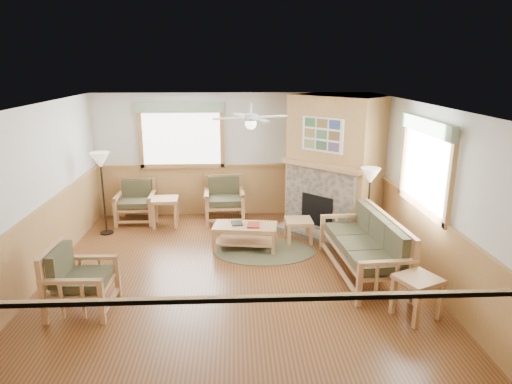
{
  "coord_description": "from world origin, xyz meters",
  "views": [
    {
      "loc": [
        0.04,
        -6.88,
        3.29
      ],
      "look_at": [
        0.4,
        0.7,
        1.15
      ],
      "focal_mm": 32.0,
      "sensor_mm": 36.0,
      "label": 1
    }
  ],
  "objects_px": {
    "floor_lamp_left": "(103,194)",
    "floor_lamp_right": "(368,209)",
    "armchair_back_right": "(224,200)",
    "coffee_table": "(245,237)",
    "end_table_chairs": "(166,212)",
    "armchair_back_left": "(136,202)",
    "footstool": "(298,230)",
    "end_table_sofa": "(417,297)",
    "sofa": "(363,246)",
    "armchair_left": "(81,279)"
  },
  "relations": [
    {
      "from": "armchair_left",
      "to": "floor_lamp_left",
      "type": "xyz_separation_m",
      "value": [
        -0.48,
        2.97,
        0.37
      ]
    },
    {
      "from": "coffee_table",
      "to": "floor_lamp_left",
      "type": "xyz_separation_m",
      "value": [
        -2.76,
        0.91,
        0.6
      ]
    },
    {
      "from": "armchair_back_left",
      "to": "footstool",
      "type": "bearing_deg",
      "value": -22.31
    },
    {
      "from": "armchair_left",
      "to": "end_table_sofa",
      "type": "distance_m",
      "value": 4.54
    },
    {
      "from": "armchair_left",
      "to": "floor_lamp_left",
      "type": "bearing_deg",
      "value": 10.69
    },
    {
      "from": "floor_lamp_left",
      "to": "floor_lamp_right",
      "type": "relative_size",
      "value": 1.08
    },
    {
      "from": "coffee_table",
      "to": "armchair_back_left",
      "type": "bearing_deg",
      "value": 153.22
    },
    {
      "from": "armchair_back_left",
      "to": "floor_lamp_left",
      "type": "relative_size",
      "value": 0.53
    },
    {
      "from": "armchair_left",
      "to": "footstool",
      "type": "distance_m",
      "value": 4.08
    },
    {
      "from": "armchair_back_left",
      "to": "end_table_chairs",
      "type": "relative_size",
      "value": 1.47
    },
    {
      "from": "armchair_left",
      "to": "coffee_table",
      "type": "height_order",
      "value": "armchair_left"
    },
    {
      "from": "armchair_back_right",
      "to": "floor_lamp_left",
      "type": "relative_size",
      "value": 0.56
    },
    {
      "from": "sofa",
      "to": "end_table_sofa",
      "type": "bearing_deg",
      "value": 11.67
    },
    {
      "from": "end_table_sofa",
      "to": "end_table_chairs",
      "type": "bearing_deg",
      "value": 135.6
    },
    {
      "from": "sofa",
      "to": "floor_lamp_left",
      "type": "relative_size",
      "value": 1.26
    },
    {
      "from": "armchair_back_right",
      "to": "end_table_sofa",
      "type": "distance_m",
      "value": 4.85
    },
    {
      "from": "end_table_chairs",
      "to": "footstool",
      "type": "distance_m",
      "value": 2.85
    },
    {
      "from": "coffee_table",
      "to": "floor_lamp_right",
      "type": "distance_m",
      "value": 2.28
    },
    {
      "from": "coffee_table",
      "to": "end_table_sofa",
      "type": "relative_size",
      "value": 1.98
    },
    {
      "from": "end_table_chairs",
      "to": "floor_lamp_left",
      "type": "height_order",
      "value": "floor_lamp_left"
    },
    {
      "from": "armchair_back_right",
      "to": "floor_lamp_left",
      "type": "height_order",
      "value": "floor_lamp_left"
    },
    {
      "from": "floor_lamp_left",
      "to": "sofa",
      "type": "bearing_deg",
      "value": -23.66
    },
    {
      "from": "armchair_left",
      "to": "sofa",
      "type": "bearing_deg",
      "value": -75.65
    },
    {
      "from": "end_table_sofa",
      "to": "footstool",
      "type": "bearing_deg",
      "value": 113.52
    },
    {
      "from": "armchair_back_right",
      "to": "floor_lamp_right",
      "type": "height_order",
      "value": "floor_lamp_right"
    },
    {
      "from": "footstool",
      "to": "sofa",
      "type": "bearing_deg",
      "value": -59.76
    },
    {
      "from": "coffee_table",
      "to": "floor_lamp_left",
      "type": "bearing_deg",
      "value": 169.85
    },
    {
      "from": "armchair_back_left",
      "to": "end_table_chairs",
      "type": "height_order",
      "value": "armchair_back_left"
    },
    {
      "from": "floor_lamp_left",
      "to": "floor_lamp_right",
      "type": "height_order",
      "value": "floor_lamp_left"
    },
    {
      "from": "armchair_back_right",
      "to": "end_table_chairs",
      "type": "bearing_deg",
      "value": -170.4
    },
    {
      "from": "armchair_left",
      "to": "end_table_sofa",
      "type": "relative_size",
      "value": 1.58
    },
    {
      "from": "footstool",
      "to": "floor_lamp_left",
      "type": "height_order",
      "value": "floor_lamp_left"
    },
    {
      "from": "sofa",
      "to": "end_table_chairs",
      "type": "bearing_deg",
      "value": -128.88
    },
    {
      "from": "armchair_back_right",
      "to": "coffee_table",
      "type": "relative_size",
      "value": 0.81
    },
    {
      "from": "sofa",
      "to": "armchair_left",
      "type": "relative_size",
      "value": 2.28
    },
    {
      "from": "coffee_table",
      "to": "floor_lamp_right",
      "type": "relative_size",
      "value": 0.75
    },
    {
      "from": "armchair_back_left",
      "to": "coffee_table",
      "type": "xyz_separation_m",
      "value": [
        2.31,
        -1.61,
        -0.21
      ]
    },
    {
      "from": "sofa",
      "to": "coffee_table",
      "type": "xyz_separation_m",
      "value": [
        -1.86,
        1.11,
        -0.25
      ]
    },
    {
      "from": "sofa",
      "to": "end_table_sofa",
      "type": "distance_m",
      "value": 1.41
    },
    {
      "from": "armchair_back_right",
      "to": "coffee_table",
      "type": "distance_m",
      "value": 1.67
    },
    {
      "from": "armchair_back_left",
      "to": "armchair_back_right",
      "type": "relative_size",
      "value": 0.94
    },
    {
      "from": "end_table_chairs",
      "to": "floor_lamp_right",
      "type": "bearing_deg",
      "value": -20.87
    },
    {
      "from": "floor_lamp_left",
      "to": "floor_lamp_right",
      "type": "distance_m",
      "value": 5.08
    },
    {
      "from": "sofa",
      "to": "armchair_back_left",
      "type": "xyz_separation_m",
      "value": [
        -4.16,
        2.72,
        -0.04
      ]
    },
    {
      "from": "armchair_back_left",
      "to": "floor_lamp_left",
      "type": "distance_m",
      "value": 0.92
    },
    {
      "from": "armchair_back_left",
      "to": "coffee_table",
      "type": "height_order",
      "value": "armchair_back_left"
    },
    {
      "from": "sofa",
      "to": "armchair_left",
      "type": "bearing_deg",
      "value": -81.08
    },
    {
      "from": "coffee_table",
      "to": "armchair_left",
      "type": "bearing_deg",
      "value": -129.96
    },
    {
      "from": "end_table_chairs",
      "to": "footstool",
      "type": "relative_size",
      "value": 1.19
    },
    {
      "from": "end_table_sofa",
      "to": "sofa",
      "type": "bearing_deg",
      "value": 105.55
    }
  ]
}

